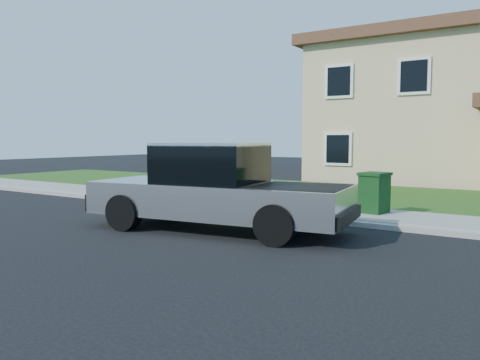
% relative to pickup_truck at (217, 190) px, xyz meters
% --- Properties ---
extents(ground, '(80.00, 80.00, 0.00)m').
position_rel_pickup_truck_xyz_m(ground, '(0.53, -0.78, -0.91)').
color(ground, black).
rests_on(ground, ground).
extents(curb, '(40.00, 0.20, 0.12)m').
position_rel_pickup_truck_xyz_m(curb, '(1.53, 2.12, -0.85)').
color(curb, gray).
rests_on(curb, ground).
extents(sidewalk, '(40.00, 2.00, 0.15)m').
position_rel_pickup_truck_xyz_m(sidewalk, '(1.53, 3.22, -0.84)').
color(sidewalk, gray).
rests_on(sidewalk, ground).
extents(lawn, '(40.00, 7.00, 0.10)m').
position_rel_pickup_truck_xyz_m(lawn, '(1.53, 7.72, -0.86)').
color(lawn, '#1E4213').
rests_on(lawn, ground).
extents(house, '(14.00, 11.30, 6.85)m').
position_rel_pickup_truck_xyz_m(house, '(1.84, 15.60, 2.26)').
color(house, tan).
rests_on(house, ground).
extents(pickup_truck, '(6.16, 2.79, 1.96)m').
position_rel_pickup_truck_xyz_m(pickup_truck, '(0.00, 0.00, 0.00)').
color(pickup_truck, black).
rests_on(pickup_truck, ground).
extents(woman, '(0.73, 0.60, 1.90)m').
position_rel_pickup_truck_xyz_m(woman, '(-1.56, 1.32, -0.01)').
color(woman, '#E5A77D').
rests_on(woman, ground).
extents(trash_bin, '(0.75, 0.83, 1.04)m').
position_rel_pickup_truck_xyz_m(trash_bin, '(2.50, 3.44, -0.24)').
color(trash_bin, '#0E3512').
rests_on(trash_bin, sidewalk).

